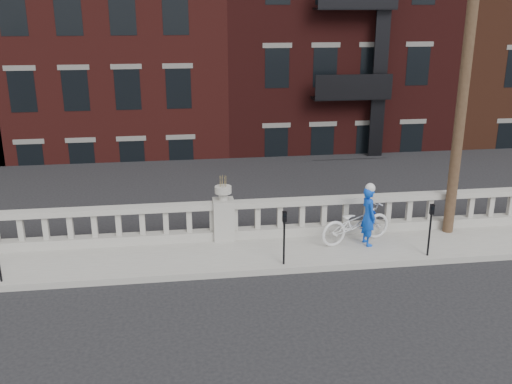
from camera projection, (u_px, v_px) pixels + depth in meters
ground at (241, 319)px, 11.67m from camera, size 120.00×120.00×0.00m
sidewalk at (227, 255)px, 14.47m from camera, size 32.00×2.20×0.15m
balustrade at (224, 221)px, 15.19m from camera, size 28.00×0.34×1.03m
planter_pedestal at (224, 215)px, 15.13m from camera, size 0.55×0.55×1.76m
lower_level at (204, 70)px, 32.61m from camera, size 80.00×44.00×20.80m
utility_pole at (469, 43)px, 14.25m from camera, size 1.60×0.28×10.00m
parking_meter_b at (284, 232)px, 13.55m from camera, size 0.10×0.09×1.36m
parking_meter_c at (430, 224)px, 14.04m from camera, size 0.10×0.09×1.36m
bicycle at (356, 223)px, 14.96m from camera, size 2.17×1.26×1.08m
cyclist at (368, 216)px, 14.73m from camera, size 0.44×0.61×1.56m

